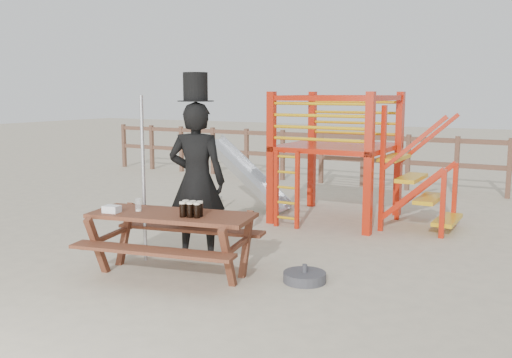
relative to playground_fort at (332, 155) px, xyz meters
The scene contains 10 objects.
ground 3.74m from the playground_fort, 91.99° to the right, with size 60.00×60.00×0.00m, color #C1B396.
back_fence 3.44m from the playground_fort, 92.08° to the left, with size 15.09×0.09×1.20m.
playground_fort is the anchor object (origin of this frame).
picnic_table 3.75m from the playground_fort, 97.63° to the right, with size 2.09×1.64×0.72m.
man_with_hat 3.02m from the playground_fort, 102.19° to the right, with size 0.83×0.67×2.33m.
metal_pole 3.56m from the playground_fort, 108.65° to the right, with size 0.05×0.05×2.05m, color #B2B2B7.
parasol_base 3.45m from the playground_fort, 73.30° to the right, with size 0.48×0.48×0.20m.
paper_bag 4.13m from the playground_fort, 105.70° to the right, with size 0.18×0.14×0.08m, color white.
stout_pints 3.71m from the playground_fort, 92.95° to the right, with size 0.26×0.19×0.17m.
empty_glasses 3.87m from the playground_fort, 103.54° to the right, with size 0.07×0.07×0.15m.
Camera 1 is at (3.58, -5.16, 2.09)m, focal length 40.00 mm.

